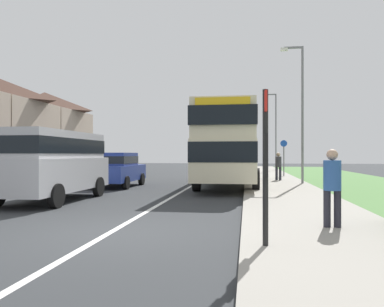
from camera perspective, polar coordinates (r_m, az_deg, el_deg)
name	(u,v)px	position (r m, az deg, el deg)	size (l,w,h in m)	color
ground_plane	(109,233)	(7.88, -12.34, -11.60)	(120.00, 120.00, 0.00)	#2D3033
lane_marking_centre	(179,193)	(15.55, -1.90, -5.91)	(0.14, 60.00, 0.01)	silver
pavement_near_side	(291,199)	(13.40, 14.63, -6.59)	(3.20, 68.00, 0.12)	gray
double_decker_bus	(229,143)	(19.05, 5.56, 1.59)	(2.80, 10.61, 3.70)	beige
parked_van_silver	(53,160)	(13.60, -20.06, -0.92)	(2.11, 5.14, 2.33)	#B7B7BC
parked_car_blue	(116,168)	(18.71, -11.25, -2.16)	(1.95, 4.09, 1.65)	navy
pedestrian_at_stop	(332,184)	(8.08, 20.24, -4.32)	(0.34, 0.34, 1.67)	#23232D
pedestrian_walking_away	(278,165)	(21.90, 12.80, -1.68)	(0.34, 0.34, 1.67)	#23232D
bus_stop_sign	(265,156)	(6.17, 10.93, -0.38)	(0.09, 0.52, 2.60)	black
cycle_route_sign	(284,157)	(26.03, 13.57, -0.44)	(0.44, 0.08, 2.52)	slate
street_lamp_mid	(300,105)	(20.06, 15.89, 6.97)	(1.14, 0.20, 7.01)	slate
street_lamp_far	(275,127)	(36.04, 12.27, 3.94)	(1.14, 0.20, 7.17)	slate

